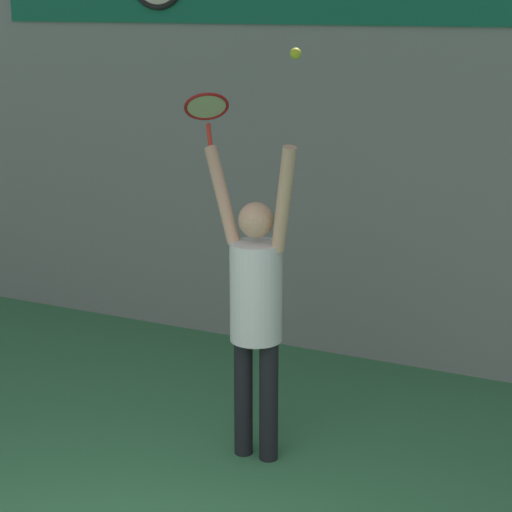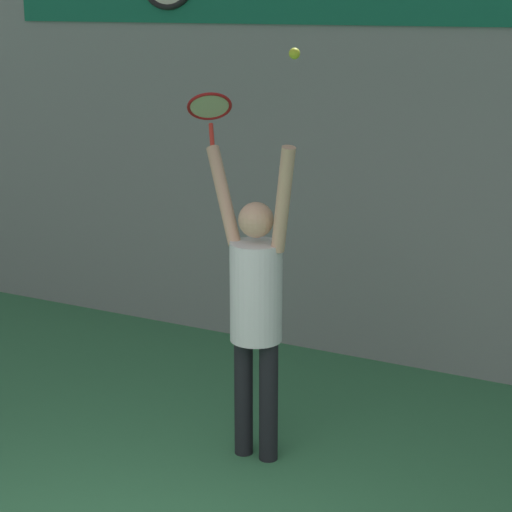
{
  "view_description": "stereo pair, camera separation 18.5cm",
  "coord_description": "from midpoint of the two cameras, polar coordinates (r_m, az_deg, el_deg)",
  "views": [
    {
      "loc": [
        2.15,
        -2.87,
        3.09
      ],
      "look_at": [
        -0.38,
        2.44,
        1.45
      ],
      "focal_mm": 65.0,
      "sensor_mm": 36.0,
      "label": 1
    },
    {
      "loc": [
        2.32,
        -2.78,
        3.09
      ],
      "look_at": [
        -0.38,
        2.44,
        1.45
      ],
      "focal_mm": 65.0,
      "sensor_mm": 36.0,
      "label": 2
    }
  ],
  "objects": [
    {
      "name": "tennis_player",
      "position": [
        6.2,
        -0.88,
        -2.79
      ],
      "size": [
        0.86,
        0.49,
        2.22
      ],
      "color": "black",
      "rests_on": "ground_plane"
    },
    {
      "name": "tennis_racket",
      "position": [
        6.57,
        -3.87,
        9.03
      ],
      "size": [
        0.41,
        0.4,
        0.38
      ],
      "color": "red"
    },
    {
      "name": "back_wall",
      "position": [
        7.73,
        8.8,
        10.99
      ],
      "size": [
        18.0,
        0.1,
        5.0
      ],
      "color": "gray",
      "rests_on": "ground_plane"
    },
    {
      "name": "tennis_ball",
      "position": [
        5.68,
        1.49,
        12.35
      ],
      "size": [
        0.07,
        0.07,
        0.07
      ],
      "color": "#CCDB2D"
    }
  ]
}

